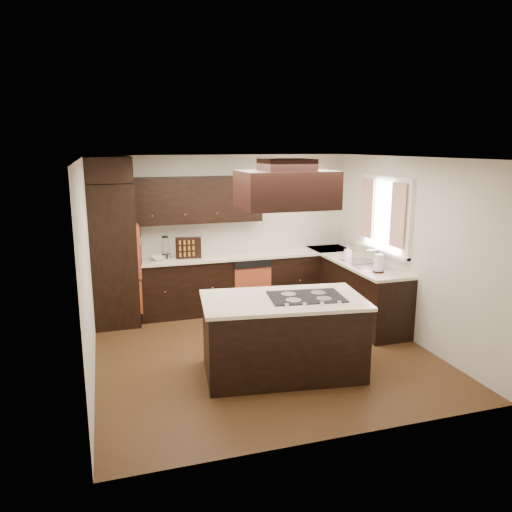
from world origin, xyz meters
name	(u,v)px	position (x,y,z in m)	size (l,w,h in m)	color
floor	(262,352)	(0.00, 0.00, -0.01)	(4.20, 4.20, 0.02)	brown
ceiling	(263,157)	(0.00, 0.00, 2.51)	(4.20, 4.20, 0.02)	silver
wall_back	(223,232)	(0.00, 2.11, 1.25)	(4.20, 0.02, 2.50)	beige
wall_front	(337,310)	(0.00, -2.11, 1.25)	(4.20, 0.02, 2.50)	beige
wall_left	(86,271)	(-2.11, 0.00, 1.25)	(0.02, 4.20, 2.50)	beige
wall_right	(408,249)	(2.11, 0.00, 1.25)	(0.02, 4.20, 2.50)	beige
oven_column	(114,255)	(-1.78, 1.71, 1.06)	(0.65, 0.75, 2.12)	black
wall_oven_face	(137,249)	(-1.43, 1.71, 1.12)	(0.05, 0.62, 0.78)	#B94E2D
base_cabinets_back	(231,283)	(0.03, 1.80, 0.44)	(2.93, 0.60, 0.88)	black
base_cabinets_right	(354,289)	(1.80, 0.90, 0.44)	(0.60, 2.40, 0.88)	black
countertop_back	(230,256)	(0.03, 1.79, 0.90)	(2.93, 0.63, 0.04)	beige
countertop_right	(354,261)	(1.79, 0.90, 0.90)	(0.63, 2.40, 0.04)	beige
upper_cabinets	(199,200)	(-0.43, 1.93, 1.81)	(2.00, 0.34, 0.72)	black
dishwasher_front	(253,289)	(0.33, 1.50, 0.40)	(0.60, 0.05, 0.72)	#B94E2D
window_frame	(385,215)	(2.07, 0.55, 1.65)	(0.06, 1.32, 1.12)	white
window_pane	(387,215)	(2.10, 0.55, 1.65)	(0.00, 1.20, 1.00)	white
curtain_left	(398,215)	(2.01, 0.13, 1.70)	(0.02, 0.34, 0.90)	#FFDFC8
curtain_right	(367,208)	(2.01, 0.97, 1.70)	(0.02, 0.34, 0.90)	#FFDFC8
sink_rim	(366,264)	(1.80, 0.55, 0.92)	(0.52, 0.84, 0.01)	silver
island	(283,337)	(0.04, -0.66, 0.44)	(1.80, 0.98, 0.88)	black
island_top	(283,300)	(0.04, -0.66, 0.90)	(1.87, 1.05, 0.04)	beige
cooktop	(306,297)	(0.31, -0.70, 0.93)	(0.85, 0.57, 0.01)	black
range_hood	(286,190)	(0.10, -0.55, 2.16)	(1.05, 0.72, 0.42)	black
hood_duct	(287,165)	(0.10, -0.55, 2.44)	(0.55, 0.50, 0.13)	black
blender_base	(166,257)	(-1.01, 1.69, 0.97)	(0.15, 0.15, 0.10)	silver
blender_pitcher	(165,246)	(-1.01, 1.69, 1.15)	(0.13, 0.13, 0.26)	silver
spice_rack	(188,248)	(-0.65, 1.76, 1.08)	(0.39, 0.10, 0.33)	black
mixing_bowl	(160,258)	(-1.09, 1.76, 0.95)	(0.28, 0.28, 0.07)	white
soap_bottle	(348,252)	(1.74, 1.03, 1.02)	(0.09, 0.09, 0.20)	white
paper_towel	(379,263)	(1.72, 0.08, 1.05)	(0.12, 0.12, 0.26)	white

